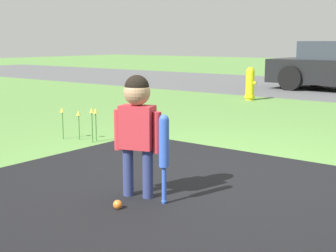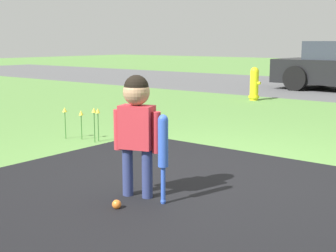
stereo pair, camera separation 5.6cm
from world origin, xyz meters
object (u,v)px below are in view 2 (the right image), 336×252
(child, at_px, (137,119))
(baseball_bat, at_px, (163,147))
(sports_ball, at_px, (117,204))
(fire_hydrant, at_px, (254,84))

(child, distance_m, baseball_bat, 0.33)
(child, xyz_separation_m, sports_ball, (0.06, -0.31, -0.61))
(baseball_bat, bearing_deg, fire_hydrant, 112.15)
(baseball_bat, xyz_separation_m, sports_ball, (-0.21, -0.30, -0.42))
(baseball_bat, xyz_separation_m, fire_hydrant, (-2.57, 6.31, -0.11))
(baseball_bat, height_order, fire_hydrant, fire_hydrant)
(baseball_bat, bearing_deg, child, 179.08)
(child, bearing_deg, fire_hydrant, 92.96)
(sports_ball, bearing_deg, baseball_bat, 55.38)
(sports_ball, xyz_separation_m, fire_hydrant, (-2.36, 6.61, 0.31))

